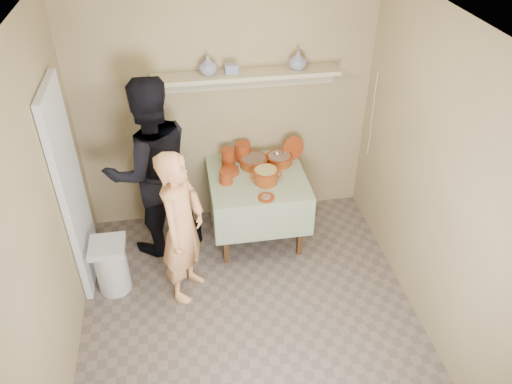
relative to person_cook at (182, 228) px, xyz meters
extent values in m
plane|color=#6B5D54|center=(0.53, -0.58, -0.76)|extent=(3.50, 3.50, 0.00)
cube|color=silver|center=(-0.93, 0.37, 0.24)|extent=(0.06, 0.70, 2.00)
cylinder|color=maroon|center=(0.52, 0.95, 0.09)|extent=(0.14, 0.14, 0.18)
cylinder|color=maroon|center=(0.68, 1.02, 0.10)|extent=(0.16, 0.16, 0.19)
cylinder|color=maroon|center=(0.46, 0.63, 0.06)|extent=(0.13, 0.13, 0.13)
cylinder|color=maroon|center=(0.51, 0.79, 0.03)|extent=(0.19, 0.19, 0.06)
cylinder|color=maroon|center=(1.21, 0.97, 0.12)|extent=(0.26, 0.15, 0.25)
imported|color=navy|center=(1.23, 1.04, 1.05)|extent=(0.23, 0.23, 0.18)
imported|color=navy|center=(0.38, 1.05, 1.05)|extent=(0.24, 0.24, 0.18)
cube|color=navy|center=(0.59, 1.04, 1.00)|extent=(0.13, 0.10, 0.09)
imported|color=#E89F64|center=(0.00, 0.00, 0.00)|extent=(0.57, 0.66, 1.52)
imported|color=black|center=(-0.25, 0.71, 0.18)|extent=(1.09, 0.97, 1.88)
cube|color=tan|center=(0.53, 1.18, 0.54)|extent=(3.00, 0.02, 2.60)
cube|color=tan|center=(-0.98, -0.58, 0.54)|extent=(0.02, 3.50, 2.60)
cube|color=tan|center=(2.04, -0.58, 0.54)|extent=(0.02, 3.50, 2.60)
cube|color=silver|center=(0.53, -0.58, 1.85)|extent=(3.00, 3.50, 0.02)
cube|color=#4C2D16|center=(0.40, 0.32, -0.41)|extent=(0.05, 0.05, 0.71)
cube|color=#4C2D16|center=(1.16, 0.32, -0.41)|extent=(0.05, 0.05, 0.71)
cube|color=#4C2D16|center=(0.40, 1.08, -0.41)|extent=(0.05, 0.05, 0.71)
cube|color=#4C2D16|center=(1.16, 1.08, -0.41)|extent=(0.05, 0.05, 0.71)
cube|color=#4C2D16|center=(0.78, 0.70, -0.03)|extent=(0.90, 0.90, 0.04)
cube|color=#2F591E|center=(0.78, 0.70, -0.01)|extent=(0.96, 0.96, 0.01)
cube|color=#2F591E|center=(0.78, 0.22, -0.22)|extent=(0.96, 0.01, 0.44)
cube|color=#2F591E|center=(0.78, 1.18, -0.22)|extent=(0.96, 0.01, 0.44)
cube|color=#2F591E|center=(0.30, 0.70, -0.22)|extent=(0.01, 0.96, 0.44)
cube|color=#2F591E|center=(1.26, 0.70, -0.22)|extent=(0.01, 0.96, 0.44)
cylinder|color=#6D2A0C|center=(0.77, 0.88, 0.05)|extent=(0.28, 0.28, 0.09)
cylinder|color=maroon|center=(0.77, 0.88, 0.09)|extent=(0.30, 0.30, 0.01)
cylinder|color=brown|center=(0.77, 0.88, 0.07)|extent=(0.25, 0.25, 0.05)
cylinder|color=#6D2A0C|center=(1.05, 0.89, 0.05)|extent=(0.26, 0.26, 0.09)
cylinder|color=maroon|center=(1.05, 0.89, 0.09)|extent=(0.28, 0.28, 0.01)
cylinder|color=#8C6B54|center=(1.05, 0.89, 0.07)|extent=(0.23, 0.23, 0.05)
cylinder|color=silver|center=(1.06, 0.79, 0.18)|extent=(0.01, 0.22, 0.16)
sphere|color=silver|center=(1.02, 0.91, 0.10)|extent=(0.07, 0.07, 0.07)
cylinder|color=#6D2A0C|center=(0.85, 0.58, 0.07)|extent=(0.24, 0.24, 0.14)
cylinder|color=maroon|center=(0.85, 0.58, 0.13)|extent=(0.25, 0.25, 0.01)
cylinder|color=tan|center=(0.85, 0.58, 0.12)|extent=(0.21, 0.21, 0.05)
torus|color=maroon|center=(0.73, 0.58, 0.08)|extent=(0.09, 0.02, 0.09)
torus|color=maroon|center=(0.97, 0.58, 0.08)|extent=(0.09, 0.02, 0.09)
cylinder|color=maroon|center=(0.80, 0.31, 0.01)|extent=(0.16, 0.16, 0.02)
cylinder|color=#8C6B54|center=(0.80, 0.31, 0.02)|extent=(0.09, 0.09, 0.01)
cube|color=#BAAF8A|center=(0.73, 1.04, 0.94)|extent=(1.80, 0.25, 0.04)
cube|color=#BAAF8A|center=(0.73, 1.16, 0.84)|extent=(1.80, 0.02, 0.18)
cylinder|color=silver|center=(-0.69, 0.13, -0.51)|extent=(0.30, 0.30, 0.50)
cube|color=silver|center=(-0.69, 0.13, -0.23)|extent=(0.32, 0.32, 0.06)
cylinder|color=silver|center=(2.00, 0.92, 0.79)|extent=(0.01, 0.01, 0.30)
cylinder|color=silver|center=(2.00, 0.90, 0.49)|extent=(0.01, 0.01, 0.30)
cylinder|color=silver|center=(2.00, 0.88, 0.19)|extent=(0.01, 0.01, 0.30)
camera|label=1|loc=(0.09, -3.41, 2.81)|focal=35.00mm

